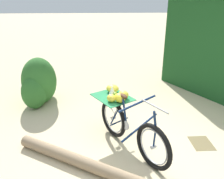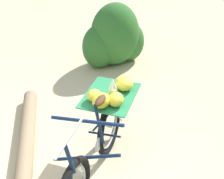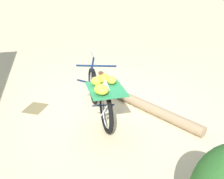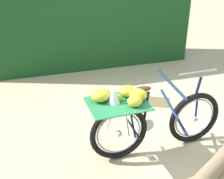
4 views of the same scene
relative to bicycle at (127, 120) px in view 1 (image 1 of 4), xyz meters
name	(u,v)px [view 1 (image 1 of 4)]	position (x,y,z in m)	size (l,w,h in m)	color
ground_plane	(143,153)	(-0.24, -0.27, -0.51)	(60.00, 60.00, 0.00)	beige
bicycle	(127,120)	(0.00, 0.00, 0.00)	(1.68, 1.17, 1.03)	black
fallen_log	(77,160)	(-0.48, 0.81, -0.41)	(0.19, 0.19, 2.22)	#937A5B
shrub_cluster	(39,84)	(1.85, 1.86, -0.02)	(1.17, 0.80, 1.11)	#2D6628
leaf_litter_patch	(201,143)	(-0.03, -1.35, -0.50)	(0.44, 0.36, 0.01)	olive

